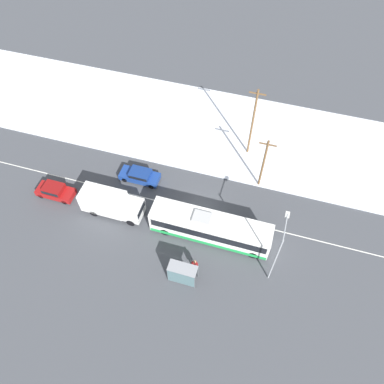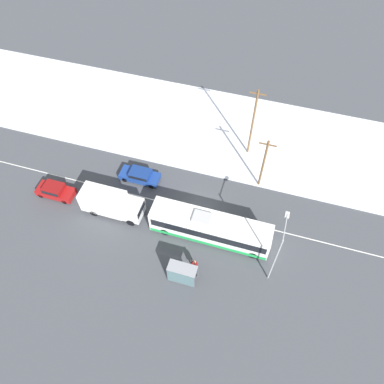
{
  "view_description": "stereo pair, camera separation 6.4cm",
  "coord_description": "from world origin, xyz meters",
  "views": [
    {
      "loc": [
        5.56,
        -21.45,
        34.08
      ],
      "look_at": [
        -1.19,
        1.28,
        1.4
      ],
      "focal_mm": 35.0,
      "sensor_mm": 36.0,
      "label": 1
    },
    {
      "loc": [
        5.62,
        -21.43,
        34.08
      ],
      "look_at": [
        -1.19,
        1.28,
        1.4
      ],
      "focal_mm": 35.0,
      "sensor_mm": 36.0,
      "label": 2
    }
  ],
  "objects": [
    {
      "name": "ground_plane",
      "position": [
        0.0,
        0.0,
        0.0
      ],
      "size": [
        120.0,
        120.0,
        0.0
      ],
      "primitive_type": "plane",
      "color": "#424449"
    },
    {
      "name": "snow_lot",
      "position": [
        0.0,
        12.55,
        0.06
      ],
      "size": [
        80.0,
        14.81,
        0.12
      ],
      "color": "silver",
      "rests_on": "ground_plane"
    },
    {
      "name": "lane_marking_center",
      "position": [
        0.0,
        0.0,
        0.0
      ],
      "size": [
        60.0,
        0.12,
        0.0
      ],
      "color": "silver",
      "rests_on": "ground_plane"
    },
    {
      "name": "city_bus",
      "position": [
        1.89,
        -2.57,
        1.59
      ],
      "size": [
        12.21,
        2.57,
        3.25
      ],
      "color": "white",
      "rests_on": "ground_plane"
    },
    {
      "name": "box_truck",
      "position": [
        -8.93,
        -2.67,
        1.61
      ],
      "size": [
        6.6,
        2.3,
        2.9
      ],
      "color": "silver",
      "rests_on": "ground_plane"
    },
    {
      "name": "sedan_car",
      "position": [
        -7.67,
        2.29,
        0.77
      ],
      "size": [
        4.54,
        1.8,
        1.41
      ],
      "rotation": [
        0.0,
        0.0,
        3.14
      ],
      "color": "navy",
      "rests_on": "ground_plane"
    },
    {
      "name": "parked_car_near_truck",
      "position": [
        -15.87,
        -2.44,
        0.83
      ],
      "size": [
        4.19,
        1.8,
        1.52
      ],
      "color": "maroon",
      "rests_on": "ground_plane"
    },
    {
      "name": "pedestrian_at_stop",
      "position": [
        1.43,
        -6.63,
        1.12
      ],
      "size": [
        0.66,
        0.29,
        1.83
      ],
      "color": "#23232D",
      "rests_on": "ground_plane"
    },
    {
      "name": "bus_shelter",
      "position": [
        0.63,
        -8.15,
        1.67
      ],
      "size": [
        2.72,
        1.2,
        2.4
      ],
      "color": "gray",
      "rests_on": "ground_plane"
    },
    {
      "name": "streetlamp",
      "position": [
        8.48,
        -4.83,
        4.78
      ],
      "size": [
        0.36,
        3.03,
        7.5
      ],
      "color": "#9EA3A8",
      "rests_on": "ground_plane"
    },
    {
      "name": "utility_pole_roadside",
      "position": [
        5.5,
        5.44,
        3.74
      ],
      "size": [
        1.8,
        0.24,
        7.13
      ],
      "color": "brown",
      "rests_on": "ground_plane"
    },
    {
      "name": "utility_pole_snowlot",
      "position": [
        3.29,
        9.95,
        4.91
      ],
      "size": [
        1.8,
        0.24,
        9.45
      ],
      "color": "brown",
      "rests_on": "ground_plane"
    }
  ]
}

